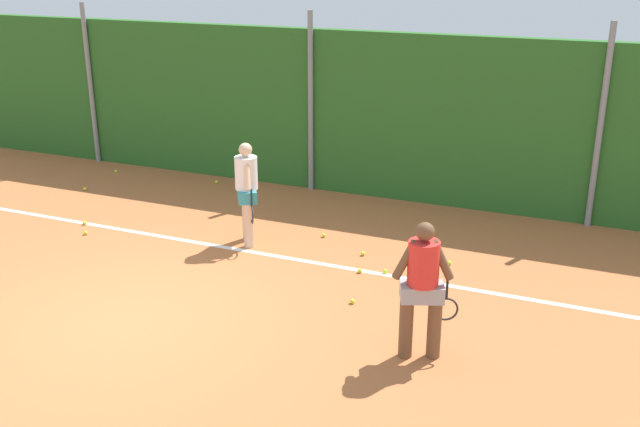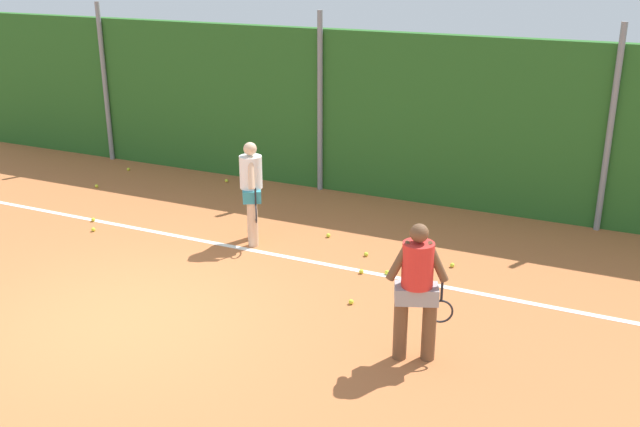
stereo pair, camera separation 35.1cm
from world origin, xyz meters
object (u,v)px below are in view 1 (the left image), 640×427
object	(u,v)px
tennis_ball_10	(385,271)
player_midcourt	(247,188)
tennis_ball_6	(360,271)
player_foreground_near	(423,284)
tennis_ball_7	(86,233)
tennis_ball_1	(352,301)
tennis_ball_9	(449,263)
tennis_ball_8	(216,182)
tennis_ball_5	(85,189)
tennis_ball_2	(116,171)
tennis_ball_3	(324,235)
tennis_ball_4	(363,254)
tennis_ball_0	(85,223)

from	to	relation	value
tennis_ball_10	player_midcourt	bearing A→B (deg)	173.54
tennis_ball_6	tennis_ball_10	xyz separation A→B (m)	(0.34, 0.12, 0.00)
player_foreground_near	tennis_ball_7	bearing A→B (deg)	144.23
tennis_ball_1	tennis_ball_9	world-z (taller)	same
player_midcourt	tennis_ball_10	xyz separation A→B (m)	(2.34, -0.26, -0.87)
player_foreground_near	tennis_ball_8	bearing A→B (deg)	117.55
tennis_ball_5	tennis_ball_10	bearing A→B (deg)	-12.09
player_midcourt	tennis_ball_8	bearing A→B (deg)	-172.74
player_midcourt	tennis_ball_7	bearing A→B (deg)	-106.66
tennis_ball_2	tennis_ball_9	bearing A→B (deg)	-14.48
tennis_ball_1	tennis_ball_3	size ratio (longest dim) A/B	1.00
player_midcourt	tennis_ball_5	xyz separation A→B (m)	(-4.13, 1.12, -0.87)
tennis_ball_5	tennis_ball_8	bearing A→B (deg)	33.04
tennis_ball_4	tennis_ball_6	world-z (taller)	same
tennis_ball_8	tennis_ball_9	xyz separation A→B (m)	(5.15, -2.10, 0.00)
tennis_ball_8	player_foreground_near	bearing A→B (deg)	-41.07
player_midcourt	tennis_ball_2	size ratio (longest dim) A/B	24.47
tennis_ball_0	tennis_ball_2	distance (m)	3.00
tennis_ball_8	tennis_ball_3	bearing A→B (deg)	-30.72
player_foreground_near	tennis_ball_10	size ratio (longest dim) A/B	24.61
tennis_ball_4	tennis_ball_7	world-z (taller)	same
player_foreground_near	tennis_ball_10	world-z (taller)	player_foreground_near
tennis_ball_3	tennis_ball_6	world-z (taller)	same
player_midcourt	tennis_ball_3	distance (m)	1.49
tennis_ball_4	player_midcourt	bearing A→B (deg)	-173.08
tennis_ball_1	tennis_ball_10	xyz separation A→B (m)	(0.10, 1.06, 0.00)
tennis_ball_0	tennis_ball_10	world-z (taller)	same
player_midcourt	tennis_ball_10	world-z (taller)	player_midcourt
player_foreground_near	tennis_ball_4	size ratio (longest dim) A/B	24.61
tennis_ball_0	tennis_ball_1	bearing A→B (deg)	-10.65
player_foreground_near	tennis_ball_1	size ratio (longest dim) A/B	24.61
player_midcourt	tennis_ball_9	size ratio (longest dim) A/B	24.47
tennis_ball_8	player_midcourt	bearing A→B (deg)	-50.56
tennis_ball_5	tennis_ball_7	distance (m)	2.40
player_foreground_near	tennis_ball_5	world-z (taller)	player_foreground_near
tennis_ball_2	tennis_ball_4	size ratio (longest dim) A/B	1.00
player_foreground_near	tennis_ball_2	world-z (taller)	player_foreground_near
tennis_ball_2	tennis_ball_8	xyz separation A→B (m)	(2.27, 0.18, 0.00)
player_midcourt	tennis_ball_0	distance (m)	3.06
tennis_ball_0	tennis_ball_7	distance (m)	0.48
tennis_ball_6	tennis_ball_8	distance (m)	4.95
tennis_ball_6	player_foreground_near	bearing A→B (deg)	-53.21
tennis_ball_2	tennis_ball_8	distance (m)	2.28
tennis_ball_5	tennis_ball_6	world-z (taller)	same
tennis_ball_10	tennis_ball_2	bearing A→B (deg)	158.94
player_midcourt	tennis_ball_10	distance (m)	2.51
tennis_ball_0	tennis_ball_5	xyz separation A→B (m)	(-1.22, 1.48, 0.00)
tennis_ball_7	tennis_ball_6	bearing A→B (deg)	4.14
tennis_ball_4	tennis_ball_9	bearing A→B (deg)	6.99
tennis_ball_3	tennis_ball_4	distance (m)	0.95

